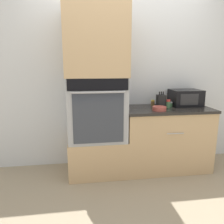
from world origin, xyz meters
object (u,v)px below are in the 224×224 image
knife_block (161,101)px  bowl (159,108)px  wall_oven (97,108)px  condiment_jar_near (168,104)px  condiment_jar_back (153,103)px  condiment_jar_far (170,104)px  microwave (185,98)px  condiment_jar_mid (165,102)px

knife_block → bowl: (-0.10, -0.20, -0.06)m
wall_oven → condiment_jar_near: wall_oven is taller
wall_oven → condiment_jar_back: (0.82, 0.19, 0.02)m
condiment_jar_far → wall_oven: bearing=-177.1°
bowl → condiment_jar_near: size_ratio=1.58×
microwave → condiment_jar_mid: (-0.28, 0.04, -0.07)m
microwave → condiment_jar_far: (-0.24, -0.06, -0.08)m
microwave → condiment_jar_far: 0.26m
condiment_jar_near → condiment_jar_back: bearing=125.3°
knife_block → condiment_jar_far: bearing=0.8°
condiment_jar_near → condiment_jar_far: bearing=47.6°
condiment_jar_near → condiment_jar_back: (-0.15, 0.21, -0.02)m
bowl → condiment_jar_near: condiment_jar_near is taller
condiment_jar_near → condiment_jar_far: condiment_jar_near is taller
wall_oven → bowl: bearing=-11.1°
bowl → knife_block: bearing=65.0°
condiment_jar_near → condiment_jar_mid: size_ratio=1.17×
microwave → condiment_jar_near: size_ratio=3.69×
wall_oven → condiment_jar_back: 0.84m
knife_block → condiment_jar_near: knife_block is taller
bowl → condiment_jar_back: (0.03, 0.35, 0.01)m
wall_oven → condiment_jar_near: bearing=-0.7°
condiment_jar_near → condiment_jar_far: 0.09m
condiment_jar_near → knife_block: bearing=142.0°
condiment_jar_near → condiment_jar_back: size_ratio=1.43×
condiment_jar_mid → condiment_jar_far: bearing=-73.5°
microwave → knife_block: bearing=-170.4°
microwave → condiment_jar_far: bearing=-165.7°
condiment_jar_near → condiment_jar_mid: condiment_jar_near is taller
condiment_jar_far → knife_block: bearing=-179.2°
microwave → condiment_jar_mid: size_ratio=4.30×
knife_block → condiment_jar_mid: bearing=44.1°
condiment_jar_near → microwave: bearing=22.6°
bowl → condiment_jar_near: 0.23m
condiment_jar_back → knife_block: bearing=-65.2°
microwave → condiment_jar_near: (-0.30, -0.13, -0.06)m
knife_block → bowl: knife_block is taller
microwave → wall_oven: bearing=-174.8°
bowl → microwave: bearing=29.3°
microwave → knife_block: (-0.38, -0.06, -0.03)m
bowl → wall_oven: bearing=168.9°
microwave → bowl: 0.55m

